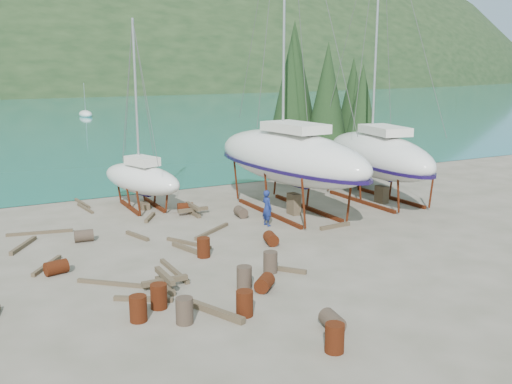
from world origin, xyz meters
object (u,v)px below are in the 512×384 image
large_sailboat_far (378,155)px  worker (267,208)px  large_sailboat_near (289,156)px  small_sailboat_shore (141,178)px

large_sailboat_far → worker: large_sailboat_far is taller
large_sailboat_far → large_sailboat_near: bearing=-171.4°
small_sailboat_shore → worker: size_ratio=5.71×
large_sailboat_near → worker: (-2.52, -1.97, -2.30)m
large_sailboat_near → worker: 3.94m
large_sailboat_near → small_sailboat_shore: bearing=139.6°
large_sailboat_near → small_sailboat_shore: size_ratio=1.85×
large_sailboat_far → worker: bearing=-158.3°
large_sailboat_far → small_sailboat_shore: bearing=169.4°
large_sailboat_near → large_sailboat_far: bearing=-7.4°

